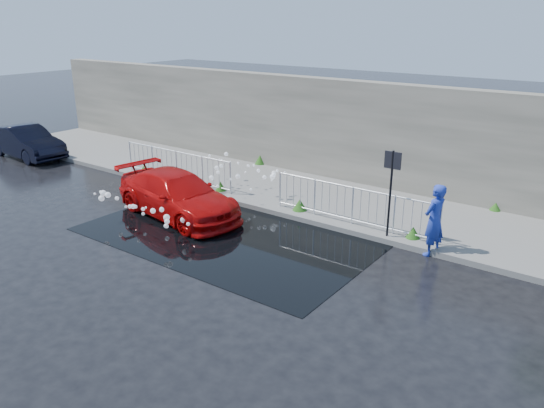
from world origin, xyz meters
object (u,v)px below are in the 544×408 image
at_px(sign_post, 391,180).
at_px(person, 434,220).
at_px(red_car, 178,195).
at_px(dark_car, 27,142).

xyz_separation_m(sign_post, person, (1.26, -0.10, -0.79)).
relative_size(sign_post, red_car, 0.55).
distance_m(red_car, dark_car, 10.29).
height_order(sign_post, person, sign_post).
bearing_deg(person, red_car, -60.92).
bearing_deg(dark_car, person, -85.19).
bearing_deg(dark_car, red_car, -93.85).
distance_m(red_car, person, 7.41).
bearing_deg(red_car, sign_post, -63.19).
xyz_separation_m(sign_post, dark_car, (-16.14, -0.78, -1.05)).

